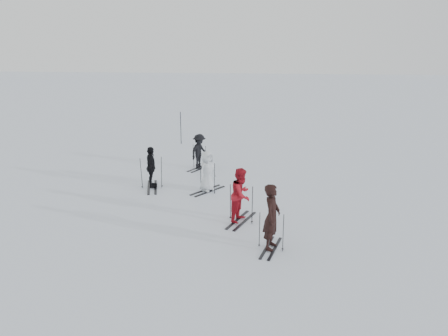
% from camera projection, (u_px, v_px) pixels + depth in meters
% --- Properties ---
extents(ground, '(120.00, 120.00, 0.00)m').
position_uv_depth(ground, '(221.00, 201.00, 16.63)').
color(ground, silver).
rests_on(ground, ground).
extents(skier_near_dark, '(0.63, 0.81, 1.97)m').
position_uv_depth(skier_near_dark, '(272.00, 218.00, 12.60)').
color(skier_near_dark, black).
rests_on(skier_near_dark, ground).
extents(skier_red, '(0.97, 1.08, 1.84)m').
position_uv_depth(skier_red, '(241.00, 195.00, 14.54)').
color(skier_red, '#A4121E').
rests_on(skier_red, ground).
extents(skier_grey, '(0.89, 0.95, 1.63)m').
position_uv_depth(skier_grey, '(207.00, 172.00, 17.44)').
color(skier_grey, silver).
rests_on(skier_grey, ground).
extents(skier_uphill_left, '(0.65, 1.07, 1.70)m').
position_uv_depth(skier_uphill_left, '(151.00, 168.00, 17.83)').
color(skier_uphill_left, black).
rests_on(skier_uphill_left, ground).
extents(skier_uphill_far, '(1.04, 1.21, 1.63)m').
position_uv_depth(skier_uphill_far, '(199.00, 152.00, 20.47)').
color(skier_uphill_far, black).
rests_on(skier_uphill_far, ground).
extents(skis_near_dark, '(1.74, 1.20, 1.16)m').
position_uv_depth(skis_near_dark, '(271.00, 230.00, 12.71)').
color(skis_near_dark, black).
rests_on(skis_near_dark, ground).
extents(skis_red, '(2.03, 1.54, 1.32)m').
position_uv_depth(skis_red, '(241.00, 203.00, 14.62)').
color(skis_red, black).
rests_on(skis_red, ground).
extents(skis_grey, '(1.95, 1.78, 1.27)m').
position_uv_depth(skis_grey, '(207.00, 176.00, 17.49)').
color(skis_grey, black).
rests_on(skis_grey, ground).
extents(skis_uphill_left, '(2.01, 1.39, 1.34)m').
position_uv_depth(skis_uphill_left, '(151.00, 172.00, 17.88)').
color(skis_uphill_left, black).
rests_on(skis_uphill_left, ground).
extents(skis_uphill_far, '(1.81, 1.52, 1.17)m').
position_uv_depth(skis_uphill_far, '(199.00, 157.00, 20.54)').
color(skis_uphill_far, black).
rests_on(skis_uphill_far, ground).
extents(piste_marker, '(0.05, 0.05, 1.86)m').
position_uv_depth(piste_marker, '(181.00, 128.00, 25.26)').
color(piste_marker, black).
rests_on(piste_marker, ground).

